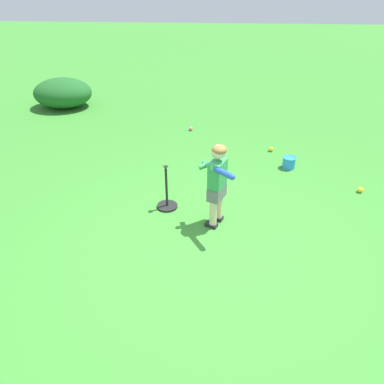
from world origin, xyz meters
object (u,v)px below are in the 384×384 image
Objects in this scene: child_batter at (217,179)px; play_ball_midfield at (191,129)px; batting_tee at (167,200)px; play_ball_far_left at (360,190)px; toy_bucket at (289,162)px; play_ball_by_bucket at (271,149)px.

play_ball_midfield is at bearing 9.92° from child_batter.
play_ball_far_left is at bearing -77.92° from batting_tee.
play_ball_by_bucket is at bearing 19.00° from toy_bucket.
play_ball_by_bucket is (-0.87, -1.48, 0.00)m from play_ball_midfield.
toy_bucket is at bearing -131.29° from play_ball_midfield.
batting_tee is at bearing 102.08° from play_ball_far_left.
toy_bucket is at bearing -161.00° from play_ball_by_bucket.
child_batter reaches higher than play_ball_midfield.
child_batter is at bearing -170.08° from play_ball_midfield.
child_batter is at bearing 144.64° from toy_bucket.
play_ball_by_bucket reaches higher than play_ball_midfield.
batting_tee reaches higher than play_ball_by_bucket.
child_batter reaches higher than play_ball_by_bucket.
batting_tee reaches higher than play_ball_midfield.
play_ball_midfield is at bearing 50.01° from play_ball_far_left.
play_ball_midfield is 1.72m from play_ball_by_bucket.
play_ball_midfield is 0.34× the size of toy_bucket.
child_batter is 2.34m from play_ball_far_left.
play_ball_midfield is 2.77m from batting_tee.
play_ball_midfield is 0.89× the size of play_ball_far_left.
play_ball_by_bucket is 0.66m from toy_bucket.
toy_bucket is at bearing 52.55° from play_ball_far_left.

